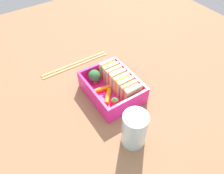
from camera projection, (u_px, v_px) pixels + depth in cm
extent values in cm
cube|color=#8C6343|center=(112.00, 96.00, 59.26)|extent=(120.00, 120.00, 2.00)
cube|color=#F12388|center=(112.00, 92.00, 58.09)|extent=(15.09, 12.07, 1.20)
cube|color=#F12388|center=(130.00, 77.00, 58.36)|extent=(15.09, 0.60, 3.99)
cube|color=#F12388|center=(93.00, 95.00, 54.03)|extent=(15.09, 0.60, 3.99)
cube|color=#F12388|center=(98.00, 70.00, 60.33)|extent=(0.60, 10.87, 3.99)
cube|color=#F12388|center=(129.00, 104.00, 52.07)|extent=(0.60, 10.87, 3.99)
cube|color=beige|center=(107.00, 68.00, 60.08)|extent=(0.92, 4.62, 4.97)
cube|color=orange|center=(109.00, 70.00, 59.55)|extent=(0.92, 4.25, 4.57)
cube|color=beige|center=(111.00, 72.00, 59.03)|extent=(0.92, 4.62, 4.97)
cube|color=beige|center=(114.00, 75.00, 58.18)|extent=(0.92, 4.62, 4.97)
cube|color=#D87259|center=(116.00, 77.00, 57.66)|extent=(0.92, 4.25, 4.57)
cube|color=beige|center=(118.00, 79.00, 57.14)|extent=(0.92, 4.62, 4.97)
cube|color=beige|center=(121.00, 83.00, 56.29)|extent=(0.92, 4.62, 4.97)
cube|color=yellow|center=(123.00, 85.00, 55.76)|extent=(0.92, 4.25, 4.57)
cube|color=beige|center=(125.00, 87.00, 55.24)|extent=(0.92, 4.62, 4.97)
cube|color=#DBBE7B|center=(129.00, 90.00, 54.39)|extent=(0.92, 4.62, 4.97)
cube|color=#D87259|center=(131.00, 93.00, 53.87)|extent=(0.92, 4.25, 4.57)
cube|color=#DBBE7B|center=(133.00, 95.00, 53.35)|extent=(0.92, 4.62, 4.97)
cylinder|color=#91BA69|center=(95.00, 81.00, 59.19)|extent=(1.14, 1.14, 1.43)
sphere|color=#346D38|center=(94.00, 76.00, 57.81)|extent=(3.35, 3.35, 3.35)
cylinder|color=orange|center=(102.00, 89.00, 57.32)|extent=(1.92, 4.65, 1.21)
cylinder|color=orange|center=(108.00, 96.00, 55.58)|extent=(4.41, 4.18, 1.23)
sphere|color=red|center=(115.00, 103.00, 53.10)|extent=(2.60, 2.60, 2.60)
cone|color=#35802D|center=(115.00, 99.00, 51.93)|extent=(1.56, 1.56, 0.60)
cylinder|color=#DAB56E|center=(74.00, 63.00, 66.66)|extent=(1.04, 21.08, 0.70)
cylinder|color=#DAB56E|center=(76.00, 65.00, 65.97)|extent=(1.04, 21.08, 0.70)
cylinder|color=silver|center=(134.00, 129.00, 45.80)|extent=(5.38, 5.38, 8.93)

